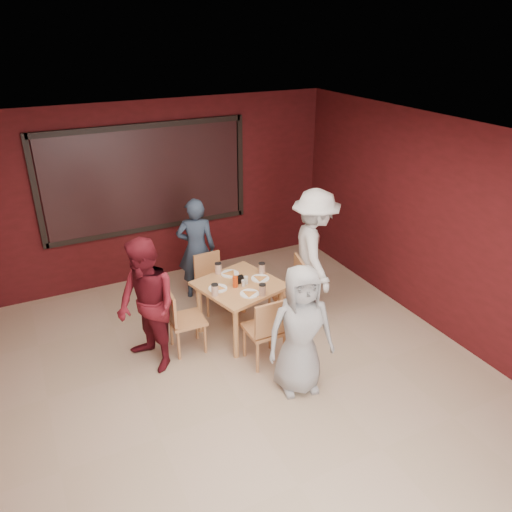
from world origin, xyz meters
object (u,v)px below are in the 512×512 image
chair_front (267,328)px  diner_left (147,306)px  dining_table (239,290)px  chair_right (291,286)px  diner_back (196,249)px  diner_front (300,330)px  chair_left (181,317)px  diner_right (314,252)px  chair_back (211,279)px

chair_front → diner_left: bearing=154.1°
dining_table → chair_front: (0.02, -0.75, -0.14)m
chair_right → diner_back: diner_back is taller
dining_table → chair_right: same height
chair_right → diner_front: 1.50m
diner_front → diner_left: diner_left is taller
diner_front → diner_left: 1.80m
chair_left → diner_right: bearing=4.4°
chair_back → diner_left: bearing=-140.9°
diner_front → diner_right: bearing=64.8°
chair_back → diner_left: diner_left is taller
chair_front → diner_right: (1.20, 0.88, 0.38)m
chair_left → chair_right: 1.61m
chair_back → chair_right: bearing=-40.7°
chair_left → diner_back: 1.44m
chair_right → diner_front: diner_front is taller
chair_back → diner_right: size_ratio=0.46×
diner_left → diner_right: bearing=78.7°
chair_back → diner_back: diner_back is taller
chair_left → chair_back: bearing=48.7°
diner_right → dining_table: bearing=114.7°
diner_front → chair_front: bearing=115.0°
chair_right → diner_left: size_ratio=0.55×
chair_back → diner_back: size_ratio=0.53×
diner_front → diner_left: (-1.38, 1.15, 0.06)m
diner_right → diner_left: bearing=114.9°
chair_back → chair_left: bearing=-131.3°
diner_back → diner_left: diner_left is taller
chair_left → diner_right: 2.07m
dining_table → chair_front: size_ratio=1.26×
diner_right → diner_front: bearing=161.5°
chair_front → diner_back: diner_back is taller
diner_front → diner_back: bearing=108.3°
dining_table → chair_back: (-0.09, 0.80, -0.19)m
diner_front → diner_right: (1.07, 1.41, 0.13)m
chair_back → diner_front: 2.12m
chair_left → diner_front: bearing=-52.8°
diner_back → diner_left: bearing=70.6°
dining_table → diner_left: (-1.25, -0.14, 0.17)m
chair_front → chair_left: bearing=139.0°
chair_left → chair_right: chair_right is taller
chair_front → diner_left: diner_left is taller
chair_front → chair_right: size_ratio=1.02×
chair_front → diner_front: (0.12, -0.53, 0.25)m
chair_left → diner_back: bearing=61.4°
chair_front → dining_table: bearing=91.2°
diner_left → diner_front: bearing=32.9°
chair_back → diner_front: bearing=-83.7°
chair_back → diner_back: (-0.05, 0.41, 0.31)m
diner_back → diner_left: (-1.11, -1.35, 0.05)m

